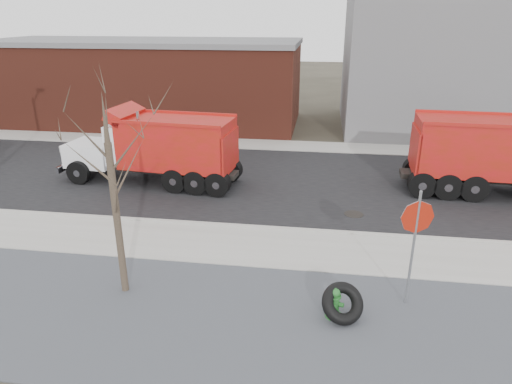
% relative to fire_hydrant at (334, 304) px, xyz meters
% --- Properties ---
extents(ground, '(120.00, 120.00, 0.00)m').
position_rel_fire_hydrant_xyz_m(ground, '(-2.19, 2.96, -0.37)').
color(ground, '#383328').
rests_on(ground, ground).
extents(gravel_verge, '(60.00, 5.00, 0.03)m').
position_rel_fire_hydrant_xyz_m(gravel_verge, '(-2.19, -0.54, -0.35)').
color(gravel_verge, slate).
rests_on(gravel_verge, ground).
extents(sidewalk, '(60.00, 2.50, 0.06)m').
position_rel_fire_hydrant_xyz_m(sidewalk, '(-2.19, 3.21, -0.34)').
color(sidewalk, '#9E9B93').
rests_on(sidewalk, ground).
extents(curb, '(60.00, 0.15, 0.11)m').
position_rel_fire_hydrant_xyz_m(curb, '(-2.19, 4.51, -0.31)').
color(curb, '#9E9B93').
rests_on(curb, ground).
extents(road, '(60.00, 9.40, 0.02)m').
position_rel_fire_hydrant_xyz_m(road, '(-2.19, 9.26, -0.36)').
color(road, black).
rests_on(road, ground).
extents(far_sidewalk, '(60.00, 2.00, 0.06)m').
position_rel_fire_hydrant_xyz_m(far_sidewalk, '(-2.19, 14.96, -0.34)').
color(far_sidewalk, '#9E9B93').
rests_on(far_sidewalk, ground).
extents(building_grey, '(12.00, 10.00, 8.00)m').
position_rel_fire_hydrant_xyz_m(building_grey, '(6.81, 20.96, 3.63)').
color(building_grey, slate).
rests_on(building_grey, ground).
extents(building_brick, '(20.20, 8.20, 5.30)m').
position_rel_fire_hydrant_xyz_m(building_brick, '(-12.19, 19.96, 2.29)').
color(building_brick, maroon).
rests_on(building_brick, ground).
extents(bare_tree, '(3.20, 3.20, 5.20)m').
position_rel_fire_hydrant_xyz_m(bare_tree, '(-5.39, 0.36, 2.93)').
color(bare_tree, '#382D23').
rests_on(bare_tree, ground).
extents(fire_hydrant, '(0.45, 0.45, 0.81)m').
position_rel_fire_hydrant_xyz_m(fire_hydrant, '(0.00, 0.00, 0.00)').
color(fire_hydrant, '#2B7331').
rests_on(fire_hydrant, ground).
extents(truck_tire, '(1.28, 1.21, 0.95)m').
position_rel_fire_hydrant_xyz_m(truck_tire, '(0.19, -0.05, 0.08)').
color(truck_tire, black).
rests_on(truck_tire, ground).
extents(stop_sign, '(0.80, 0.26, 3.03)m').
position_rel_fire_hydrant_xyz_m(stop_sign, '(1.79, 0.83, 1.68)').
color(stop_sign, gray).
rests_on(stop_sign, ground).
extents(dump_truck_red_a, '(8.45, 2.69, 3.40)m').
position_rel_fire_hydrant_xyz_m(dump_truck_red_a, '(6.70, 9.03, 1.36)').
color(dump_truck_red_a, black).
rests_on(dump_truck_red_a, ground).
extents(dump_truck_red_b, '(7.66, 2.85, 3.21)m').
position_rel_fire_hydrant_xyz_m(dump_truck_red_b, '(-7.26, 8.38, 1.27)').
color(dump_truck_red_b, black).
rests_on(dump_truck_red_b, ground).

